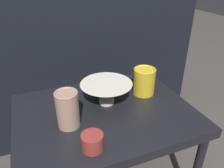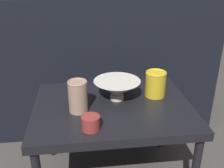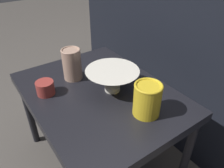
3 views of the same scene
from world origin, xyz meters
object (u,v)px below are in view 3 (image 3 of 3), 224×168
(bowl, at_px, (112,79))
(cup, at_px, (45,88))
(vase_textured_left, at_px, (72,64))
(vase_colorful_right, at_px, (147,99))

(bowl, xyz_separation_m, cup, (-0.14, -0.24, -0.03))
(vase_textured_left, height_order, cup, vase_textured_left)
(vase_textured_left, bearing_deg, vase_colorful_right, 15.94)
(bowl, height_order, vase_textured_left, vase_textured_left)
(bowl, distance_m, cup, 0.28)
(bowl, bearing_deg, cup, -119.80)
(cup, bearing_deg, bowl, 60.20)
(vase_textured_left, height_order, vase_colorful_right, vase_textured_left)
(vase_colorful_right, bearing_deg, vase_textured_left, -164.06)
(vase_textured_left, relative_size, vase_colorful_right, 1.14)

